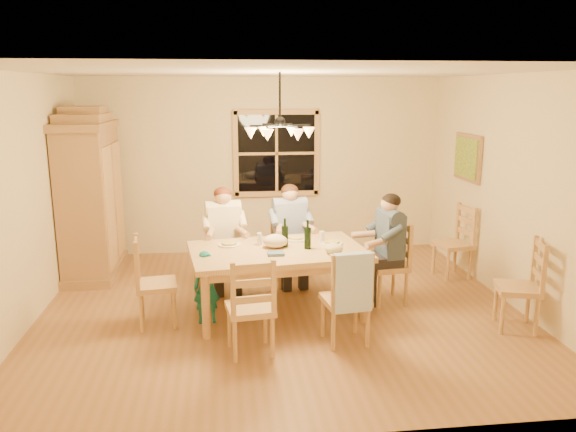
{
  "coord_description": "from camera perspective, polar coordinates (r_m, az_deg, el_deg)",
  "views": [
    {
      "loc": [
        -0.64,
        -6.14,
        2.52
      ],
      "look_at": [
        0.1,
        0.1,
        1.09
      ],
      "focal_mm": 35.0,
      "sensor_mm": 36.0,
      "label": 1
    }
  ],
  "objects": [
    {
      "name": "dining_table",
      "position": [
        6.36,
        -1.06,
        -4.22
      ],
      "size": [
        2.08,
        1.43,
        0.76
      ],
      "rotation": [
        0.0,
        0.0,
        0.13
      ],
      "color": "tan",
      "rests_on": "floor"
    },
    {
      "name": "wine_glass_b",
      "position": [
        6.57,
        3.46,
        -2.16
      ],
      "size": [
        0.06,
        0.06,
        0.14
      ],
      "primitive_type": "cylinder",
      "color": "silver",
      "rests_on": "dining_table"
    },
    {
      "name": "wine_bottle_a",
      "position": [
        6.38,
        -0.32,
        -1.7
      ],
      "size": [
        0.08,
        0.08,
        0.33
      ],
      "primitive_type": "cylinder",
      "color": "black",
      "rests_on": "dining_table"
    },
    {
      "name": "cloth_bundle",
      "position": [
        6.37,
        -1.3,
        -2.55
      ],
      "size": [
        0.28,
        0.22,
        0.15
      ],
      "primitive_type": "ellipsoid",
      "color": "beige",
      "rests_on": "dining_table"
    },
    {
      "name": "child",
      "position": [
        6.24,
        -8.25,
        -7.18
      ],
      "size": [
        0.31,
        0.22,
        0.81
      ],
      "primitive_type": "imported",
      "rotation": [
        0.0,
        0.0,
        0.09
      ],
      "color": "#1B787C",
      "rests_on": "floor"
    },
    {
      "name": "floor",
      "position": [
        6.67,
        -0.77,
        -9.42
      ],
      "size": [
        5.5,
        5.5,
        0.0
      ],
      "primitive_type": "plane",
      "color": "olive",
      "rests_on": "ground"
    },
    {
      "name": "adult_plaid_man",
      "position": [
        7.26,
        0.2,
        -0.6
      ],
      "size": [
        0.43,
        0.47,
        0.87
      ],
      "rotation": [
        0.0,
        0.0,
        3.27
      ],
      "color": "#374D98",
      "rests_on": "floor"
    },
    {
      "name": "plate_slate",
      "position": [
        6.54,
        4.45,
        -2.78
      ],
      "size": [
        0.26,
        0.26,
        0.02
      ],
      "primitive_type": "cylinder",
      "color": "white",
      "rests_on": "dining_table"
    },
    {
      "name": "ceiling",
      "position": [
        6.18,
        -0.84,
        14.44
      ],
      "size": [
        5.5,
        5.0,
        0.02
      ],
      "primitive_type": "cube",
      "color": "white",
      "rests_on": "wall_back"
    },
    {
      "name": "wall_left",
      "position": [
        6.6,
        -25.28,
        1.33
      ],
      "size": [
        0.02,
        5.0,
        2.7
      ],
      "primitive_type": "cube",
      "color": "beige",
      "rests_on": "floor"
    },
    {
      "name": "wine_bottle_b",
      "position": [
        6.31,
        2.01,
        -1.89
      ],
      "size": [
        0.08,
        0.08,
        0.33
      ],
      "primitive_type": "cylinder",
      "color": "black",
      "rests_on": "dining_table"
    },
    {
      "name": "chair_near_right",
      "position": [
        5.78,
        5.81,
        -9.85
      ],
      "size": [
        0.49,
        0.47,
        0.99
      ],
      "rotation": [
        0.0,
        0.0,
        0.13
      ],
      "color": "tan",
      "rests_on": "floor"
    },
    {
      "name": "plate_plaid",
      "position": [
        6.7,
        0.8,
        -2.37
      ],
      "size": [
        0.26,
        0.26,
        0.02
      ],
      "primitive_type": "cylinder",
      "color": "white",
      "rests_on": "dining_table"
    },
    {
      "name": "window",
      "position": [
        8.7,
        -1.18,
        6.38
      ],
      "size": [
        1.3,
        0.06,
        1.3
      ],
      "color": "black",
      "rests_on": "wall_back"
    },
    {
      "name": "chair_near_left",
      "position": [
        5.55,
        -3.83,
        -10.82
      ],
      "size": [
        0.49,
        0.47,
        0.99
      ],
      "rotation": [
        0.0,
        0.0,
        0.13
      ],
      "color": "tan",
      "rests_on": "floor"
    },
    {
      "name": "plate_woman",
      "position": [
        6.5,
        -5.99,
        -2.93
      ],
      "size": [
        0.26,
        0.26,
        0.02
      ],
      "primitive_type": "cylinder",
      "color": "white",
      "rests_on": "dining_table"
    },
    {
      "name": "cap",
      "position": [
        6.17,
        4.68,
        -3.31
      ],
      "size": [
        0.2,
        0.2,
        0.11
      ],
      "primitive_type": "ellipsoid",
      "color": "#C6B784",
      "rests_on": "dining_table"
    },
    {
      "name": "chair_spare_back",
      "position": [
        8.0,
        16.31,
        -3.85
      ],
      "size": [
        0.49,
        0.51,
        0.99
      ],
      "rotation": [
        0.0,
        0.0,
        1.74
      ],
      "color": "tan",
      "rests_on": "floor"
    },
    {
      "name": "towel",
      "position": [
        5.47,
        6.58,
        -6.74
      ],
      "size": [
        0.39,
        0.15,
        0.58
      ],
      "primitive_type": "cube",
      "rotation": [
        0.0,
        0.0,
        0.13
      ],
      "color": "#AEC6EC",
      "rests_on": "chair_near_right"
    },
    {
      "name": "napkin",
      "position": [
        6.1,
        -1.25,
        -3.84
      ],
      "size": [
        0.2,
        0.16,
        0.03
      ],
      "primitive_type": "cube",
      "rotation": [
        0.0,
        0.0,
        0.13
      ],
      "color": "#496286",
      "rests_on": "dining_table"
    },
    {
      "name": "wine_glass_a",
      "position": [
        6.49,
        -2.93,
        -2.35
      ],
      "size": [
        0.06,
        0.06,
        0.14
      ],
      "primitive_type": "cylinder",
      "color": "silver",
      "rests_on": "dining_table"
    },
    {
      "name": "chair_far_right",
      "position": [
        7.4,
        0.2,
        -4.66
      ],
      "size": [
        0.49,
        0.47,
        0.99
      ],
      "rotation": [
        0.0,
        0.0,
        3.27
      ],
      "color": "tan",
      "rests_on": "floor"
    },
    {
      "name": "wall_right",
      "position": [
        7.11,
        21.84,
        2.39
      ],
      "size": [
        0.02,
        5.0,
        2.7
      ],
      "primitive_type": "cube",
      "color": "beige",
      "rests_on": "floor"
    },
    {
      "name": "chair_end_right",
      "position": [
        6.88,
        10.01,
        -6.22
      ],
      "size": [
        0.47,
        0.49,
        0.99
      ],
      "rotation": [
        0.0,
        0.0,
        1.7
      ],
      "color": "tan",
      "rests_on": "floor"
    },
    {
      "name": "chair_spare_front",
      "position": [
        6.54,
        22.17,
        -8.05
      ],
      "size": [
        0.52,
        0.54,
        0.99
      ],
      "rotation": [
        0.0,
        0.0,
        1.3
      ],
      "color": "tan",
      "rests_on": "floor"
    },
    {
      "name": "chandelier",
      "position": [
        6.19,
        -0.82,
        8.67
      ],
      "size": [
        0.77,
        0.68,
        0.71
      ],
      "color": "black",
      "rests_on": "ceiling"
    },
    {
      "name": "chair_end_left",
      "position": [
        6.33,
        -13.14,
        -8.1
      ],
      "size": [
        0.47,
        0.49,
        0.99
      ],
      "rotation": [
        0.0,
        0.0,
        -1.44
      ],
      "color": "tan",
      "rests_on": "floor"
    },
    {
      "name": "adult_woman",
      "position": [
        7.1,
        -6.56,
        -0.99
      ],
      "size": [
        0.43,
        0.47,
        0.87
      ],
      "rotation": [
        0.0,
        0.0,
        3.27
      ],
      "color": "beige",
      "rests_on": "floor"
    },
    {
      "name": "armoire",
      "position": [
        8.08,
        -19.38,
        1.62
      ],
      "size": [
        0.66,
        1.4,
        2.3
      ],
      "color": "#976641",
      "rests_on": "floor"
    },
    {
      "name": "painting",
      "position": [
        8.12,
        17.76,
        5.67
      ],
      "size": [
        0.06,
        0.78,
        0.64
      ],
      "color": "#976641",
      "rests_on": "wall_right"
    },
    {
      "name": "adult_slate_man",
      "position": [
        6.73,
        10.19,
        -1.88
      ],
      "size": [
        0.47,
        0.43,
        0.87
      ],
      "rotation": [
        0.0,
        0.0,
        1.7
      ],
      "color": "#404E67",
      "rests_on": "floor"
    },
    {
      "name": "chair_far_left",
      "position": [
        7.24,
        -6.45,
        -5.13
      ],
      "size": [
        0.49,
        0.47,
        0.99
      ],
      "rotation": [
        0.0,
        0.0,
        3.27
      ],
      "color": "tan",
      "rests_on": "floor"
    },
    {
      "name": "wall_back",
      "position": [
        8.75,
        -2.5,
        5.08
      ],
      "size": [
        5.5,
        0.02,
        2.7
      ],
      "primitive_type": "cube",
      "color": "beige",
      "rests_on": "floor"
    }
  ]
}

